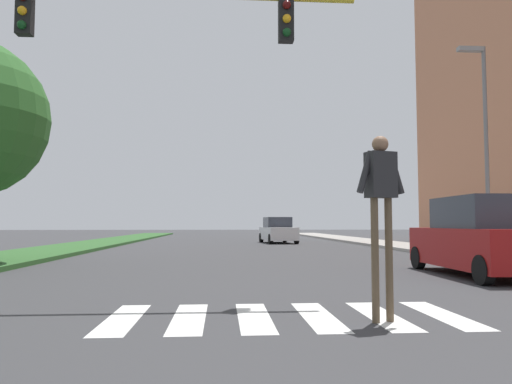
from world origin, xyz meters
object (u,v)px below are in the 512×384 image
(traffic_light_gantry, at_px, (21,54))
(suv_crossing, at_px, (481,238))
(street_lamp_right, at_px, (483,131))
(sedan_midblock, at_px, (278,231))
(pedestrian_performer, at_px, (381,197))

(traffic_light_gantry, distance_m, suv_crossing, 11.03)
(street_lamp_right, bearing_deg, sedan_midblock, 109.35)
(traffic_light_gantry, height_order, suv_crossing, traffic_light_gantry)
(traffic_light_gantry, distance_m, sedan_midblock, 24.71)
(pedestrian_performer, height_order, suv_crossing, pedestrian_performer)
(street_lamp_right, distance_m, suv_crossing, 6.56)
(suv_crossing, bearing_deg, sedan_midblock, 97.59)
(traffic_light_gantry, height_order, street_lamp_right, street_lamp_right)
(traffic_light_gantry, bearing_deg, street_lamp_right, 30.45)
(street_lamp_right, relative_size, suv_crossing, 1.61)
(pedestrian_performer, distance_m, suv_crossing, 6.90)
(traffic_light_gantry, xyz_separation_m, pedestrian_performer, (5.75, -2.42, -2.69))
(street_lamp_right, xyz_separation_m, pedestrian_performer, (-7.13, -9.99, -2.93))
(traffic_light_gantry, relative_size, street_lamp_right, 1.17)
(street_lamp_right, relative_size, sedan_midblock, 1.72)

